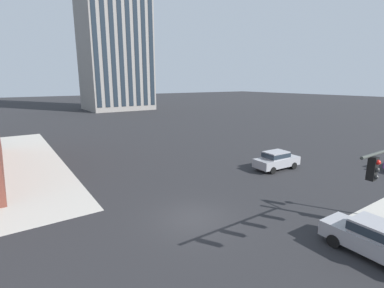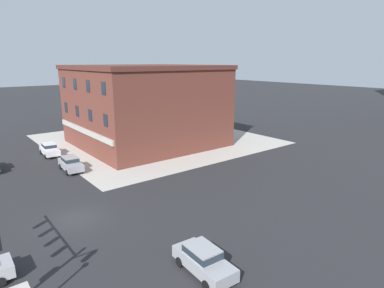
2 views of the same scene
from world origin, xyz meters
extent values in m
plane|color=#262628|center=(0.00, 0.00, 0.00)|extent=(320.00, 320.00, 0.00)
cube|color=#B7B2A8|center=(-20.00, 20.00, 0.00)|extent=(32.00, 32.00, 0.02)
cube|color=silver|center=(-20.58, 3.68, 0.70)|extent=(4.47, 1.95, 0.76)
cube|color=silver|center=(-20.73, 3.69, 1.38)|extent=(2.18, 1.59, 0.60)
cube|color=#232D38|center=(-20.73, 3.69, 1.38)|extent=(2.27, 1.63, 0.40)
cylinder|color=black|center=(-19.18, 4.46, 0.32)|extent=(0.65, 0.25, 0.64)
cylinder|color=black|center=(-19.25, 2.79, 0.32)|extent=(0.65, 0.25, 0.64)
cylinder|color=black|center=(-21.90, 4.58, 0.32)|extent=(0.65, 0.25, 0.64)
cylinder|color=black|center=(-21.98, 2.91, 0.32)|extent=(0.65, 0.25, 0.64)
cylinder|color=black|center=(5.67, -6.32, 0.32)|extent=(0.23, 0.64, 0.64)
cube|color=#99999E|center=(-12.35, 3.77, 0.70)|extent=(4.46, 1.93, 0.76)
cube|color=#99999E|center=(-12.50, 3.78, 1.38)|extent=(2.17, 1.58, 0.60)
cube|color=#232D38|center=(-12.50, 3.78, 1.38)|extent=(2.26, 1.61, 0.40)
cylinder|color=black|center=(-10.96, 4.55, 0.32)|extent=(0.65, 0.24, 0.64)
cylinder|color=black|center=(-11.02, 2.88, 0.32)|extent=(0.65, 0.24, 0.64)
cylinder|color=black|center=(-13.68, 4.66, 0.32)|extent=(0.65, 0.24, 0.64)
cylinder|color=black|center=(-13.75, 2.99, 0.32)|extent=(0.65, 0.24, 0.64)
cube|color=#99999E|center=(11.81, 3.58, 0.70)|extent=(4.49, 1.99, 0.76)
cube|color=#99999E|center=(11.66, 3.59, 1.38)|extent=(2.19, 1.61, 0.60)
cube|color=#232D38|center=(11.66, 3.59, 1.38)|extent=(2.28, 1.65, 0.40)
cylinder|color=black|center=(13.21, 4.34, 0.32)|extent=(0.65, 0.25, 0.64)
cylinder|color=black|center=(13.13, 2.67, 0.32)|extent=(0.65, 0.25, 0.64)
cylinder|color=black|center=(10.49, 4.49, 0.32)|extent=(0.65, 0.25, 0.64)
cylinder|color=black|center=(10.40, 2.82, 0.32)|extent=(0.65, 0.25, 0.64)
cube|color=brown|center=(-18.52, 17.58, 5.64)|extent=(19.04, 19.16, 11.29)
cube|color=#562B22|center=(-18.52, 17.58, 11.59)|extent=(19.42, 19.54, 0.60)
cube|color=#B7B2A8|center=(-18.52, 7.88, 3.20)|extent=(18.09, 0.24, 0.70)
cube|color=#1E2833|center=(-25.66, 7.96, 5.64)|extent=(1.10, 0.08, 1.50)
cube|color=#1E2833|center=(-20.90, 7.96, 5.64)|extent=(1.10, 0.08, 1.50)
cube|color=#1E2833|center=(-16.14, 7.96, 5.64)|extent=(1.10, 0.08, 1.50)
cube|color=#1E2833|center=(-11.38, 7.96, 5.64)|extent=(1.10, 0.08, 1.50)
cube|color=#1E2833|center=(-25.66, 7.96, 9.40)|extent=(1.10, 0.08, 1.50)
cube|color=#1E2833|center=(-20.90, 7.96, 9.40)|extent=(1.10, 0.08, 1.50)
cube|color=#1E2833|center=(-16.14, 7.96, 9.40)|extent=(1.10, 0.08, 1.50)
cube|color=#1E2833|center=(-11.38, 7.96, 9.40)|extent=(1.10, 0.08, 1.50)
camera|label=1|loc=(-8.63, -12.57, 7.89)|focal=26.34mm
camera|label=2|loc=(24.94, -7.71, 12.45)|focal=30.64mm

